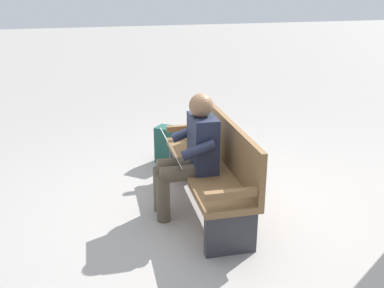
% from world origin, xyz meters
% --- Properties ---
extents(ground_plane, '(40.00, 40.00, 0.00)m').
position_xyz_m(ground_plane, '(0.00, 0.00, 0.00)').
color(ground_plane, gray).
extents(bench_near, '(1.82, 0.57, 0.90)m').
position_xyz_m(bench_near, '(-0.00, -0.07, 0.46)').
color(bench_near, brown).
rests_on(bench_near, ground).
extents(person_seated, '(0.58, 0.59, 1.18)m').
position_xyz_m(person_seated, '(-0.04, 0.16, 0.63)').
color(person_seated, '#1E2338').
rests_on(person_seated, ground).
extents(backpack, '(0.35, 0.36, 0.45)m').
position_xyz_m(backpack, '(1.27, 0.08, 0.22)').
color(backpack, '#1E4C42').
rests_on(backpack, ground).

